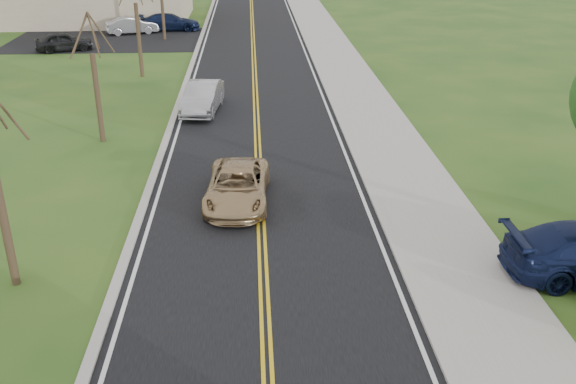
{
  "coord_description": "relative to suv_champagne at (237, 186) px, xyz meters",
  "views": [
    {
      "loc": [
        -0.22,
        -5.93,
        9.81
      ],
      "look_at": [
        0.82,
        11.86,
        1.8
      ],
      "focal_mm": 40.0,
      "sensor_mm": 36.0,
      "label": 1
    }
  ],
  "objects": [
    {
      "name": "suv_champagne",
      "position": [
        0.0,
        0.0,
        0.0
      ],
      "size": [
        2.44,
        4.8,
        1.3
      ],
      "primitive_type": "imported",
      "rotation": [
        0.0,
        0.0,
        -0.06
      ],
      "color": "tan",
      "rests_on": "ground"
    },
    {
      "name": "bare_tree_b",
      "position": [
        -6.2,
        6.97,
        1.83
      ],
      "size": [
        1.83,
        2.14,
        5.73
      ],
      "color": "#38281C",
      "rests_on": "ground"
    },
    {
      "name": "curb_right",
      "position": [
        4.95,
        24.96,
        -0.59
      ],
      "size": [
        0.3,
        120.0,
        0.12
      ],
      "primitive_type": "cube",
      "color": "#9E998E",
      "rests_on": "ground"
    },
    {
      "name": "bare_tree_d",
      "position": [
        -6.2,
        30.97,
        1.9
      ],
      "size": [
        1.88,
        2.2,
        5.91
      ],
      "color": "#38281C",
      "rests_on": "ground"
    },
    {
      "name": "road",
      "position": [
        0.8,
        24.96,
        -0.64
      ],
      "size": [
        8.0,
        120.0,
        0.01
      ],
      "primitive_type": "cube",
      "color": "black",
      "rests_on": "ground"
    },
    {
      "name": "lot_car_navy",
      "position": [
        -6.15,
        34.96,
        0.07
      ],
      "size": [
        5.0,
        2.06,
        1.45
      ],
      "primitive_type": "imported",
      "rotation": [
        0.0,
        0.0,
        1.56
      ],
      "color": "#0F1938",
      "rests_on": "ground"
    },
    {
      "name": "lot_car_dark",
      "position": [
        -12.99,
        26.96,
        0.04
      ],
      "size": [
        4.33,
        2.76,
        1.37
      ],
      "primitive_type": "imported",
      "rotation": [
        0.0,
        0.0,
        1.88
      ],
      "color": "black",
      "rests_on": "ground"
    },
    {
      "name": "bare_tree_c",
      "position": [
        -6.2,
        18.97,
        2.13
      ],
      "size": [
        2.04,
        2.39,
        6.42
      ],
      "color": "#38281C",
      "rests_on": "ground"
    },
    {
      "name": "sedan_silver",
      "position": [
        -1.95,
        11.27,
        0.1
      ],
      "size": [
        2.11,
        4.69,
        1.49
      ],
      "primitive_type": "imported",
      "rotation": [
        0.0,
        0.0,
        -0.12
      ],
      "color": "#A4A3A8",
      "rests_on": "ground"
    },
    {
      "name": "sidewalk_right",
      "position": [
        6.7,
        24.96,
        -0.6
      ],
      "size": [
        3.2,
        120.0,
        0.1
      ],
      "primitive_type": "cube",
      "color": "#9E998E",
      "rests_on": "ground"
    },
    {
      "name": "lot_car_silver",
      "position": [
        -9.16,
        33.58,
        0.04
      ],
      "size": [
        4.45,
        2.7,
        1.39
      ],
      "primitive_type": "imported",
      "rotation": [
        0.0,
        0.0,
        1.89
      ],
      "color": "#B0AFB4",
      "rests_on": "ground"
    },
    {
      "name": "curb_left",
      "position": [
        -3.35,
        24.96,
        -0.6
      ],
      "size": [
        0.3,
        120.0,
        0.1
      ],
      "primitive_type": "cube",
      "color": "#9E998E",
      "rests_on": "ground"
    }
  ]
}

